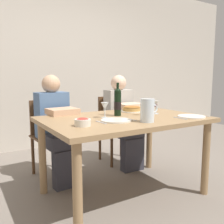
{
  "coord_description": "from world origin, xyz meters",
  "views": [
    {
      "loc": [
        -1.31,
        -1.91,
        1.14
      ],
      "look_at": [
        -0.09,
        0.07,
        0.81
      ],
      "focal_mm": 39.86,
      "sensor_mm": 36.0,
      "label": 1
    }
  ],
  "objects_px": {
    "chair_right": "(114,124)",
    "chair_left": "(49,132)",
    "diner_left": "(57,126)",
    "wine_glass_centre": "(156,105)",
    "diner_right": "(123,118)",
    "wine_glass_right_diner": "(145,105)",
    "salad_bowl": "(83,122)",
    "wine_glass_left_diner": "(105,107)",
    "dinner_plate_left_setting": "(191,116)",
    "dinner_plate_right_setting": "(116,120)",
    "wine_bottle": "(118,102)",
    "baked_tart": "(132,109)",
    "dining_table": "(124,127)",
    "water_pitcher": "(147,112)"
  },
  "relations": [
    {
      "from": "chair_right",
      "to": "chair_left",
      "type": "bearing_deg",
      "value": 4.52
    },
    {
      "from": "diner_left",
      "to": "chair_left",
      "type": "bearing_deg",
      "value": -90.7
    },
    {
      "from": "wine_glass_centre",
      "to": "diner_right",
      "type": "relative_size",
      "value": 0.12
    },
    {
      "from": "wine_glass_right_diner",
      "to": "diner_left",
      "type": "height_order",
      "value": "diner_left"
    },
    {
      "from": "salad_bowl",
      "to": "wine_glass_left_diner",
      "type": "xyz_separation_m",
      "value": [
        0.34,
        0.24,
        0.07
      ]
    },
    {
      "from": "wine_glass_right_diner",
      "to": "chair_left",
      "type": "bearing_deg",
      "value": 127.88
    },
    {
      "from": "dinner_plate_left_setting",
      "to": "dinner_plate_right_setting",
      "type": "distance_m",
      "value": 0.75
    },
    {
      "from": "wine_bottle",
      "to": "diner_left",
      "type": "distance_m",
      "value": 0.75
    },
    {
      "from": "wine_glass_centre",
      "to": "chair_left",
      "type": "relative_size",
      "value": 0.16
    },
    {
      "from": "dinner_plate_right_setting",
      "to": "chair_right",
      "type": "xyz_separation_m",
      "value": [
        0.63,
        1.04,
        -0.27
      ]
    },
    {
      "from": "wine_bottle",
      "to": "baked_tart",
      "type": "height_order",
      "value": "wine_bottle"
    },
    {
      "from": "wine_bottle",
      "to": "chair_left",
      "type": "height_order",
      "value": "wine_bottle"
    },
    {
      "from": "chair_right",
      "to": "dinner_plate_left_setting",
      "type": "bearing_deg",
      "value": 97.3
    },
    {
      "from": "wine_bottle",
      "to": "chair_left",
      "type": "distance_m",
      "value": 0.98
    },
    {
      "from": "chair_left",
      "to": "chair_right",
      "type": "bearing_deg",
      "value": 177.63
    },
    {
      "from": "salad_bowl",
      "to": "wine_glass_centre",
      "type": "relative_size",
      "value": 0.95
    },
    {
      "from": "chair_right",
      "to": "wine_glass_centre",
      "type": "bearing_deg",
      "value": 89.36
    },
    {
      "from": "wine_glass_right_diner",
      "to": "dinner_plate_right_setting",
      "type": "relative_size",
      "value": 0.55
    },
    {
      "from": "wine_glass_centre",
      "to": "diner_left",
      "type": "xyz_separation_m",
      "value": [
        -0.84,
        0.64,
        -0.24
      ]
    },
    {
      "from": "dining_table",
      "to": "dinner_plate_left_setting",
      "type": "relative_size",
      "value": 5.88
    },
    {
      "from": "wine_glass_left_diner",
      "to": "dinner_plate_left_setting",
      "type": "relative_size",
      "value": 0.57
    },
    {
      "from": "salad_bowl",
      "to": "wine_glass_right_diner",
      "type": "xyz_separation_m",
      "value": [
        0.75,
        0.16,
        0.07
      ]
    },
    {
      "from": "dinner_plate_right_setting",
      "to": "diner_left",
      "type": "bearing_deg",
      "value": 109.19
    },
    {
      "from": "wine_bottle",
      "to": "diner_left",
      "type": "height_order",
      "value": "diner_left"
    },
    {
      "from": "baked_tart",
      "to": "wine_glass_left_diner",
      "type": "relative_size",
      "value": 1.79
    },
    {
      "from": "water_pitcher",
      "to": "dinner_plate_left_setting",
      "type": "relative_size",
      "value": 0.78
    },
    {
      "from": "baked_tart",
      "to": "chair_right",
      "type": "distance_m",
      "value": 0.72
    },
    {
      "from": "dining_table",
      "to": "chair_left",
      "type": "distance_m",
      "value": 1.01
    },
    {
      "from": "wine_glass_centre",
      "to": "dining_table",
      "type": "bearing_deg",
      "value": -178.17
    },
    {
      "from": "dining_table",
      "to": "diner_right",
      "type": "distance_m",
      "value": 0.81
    },
    {
      "from": "wine_glass_right_diner",
      "to": "dinner_plate_left_setting",
      "type": "height_order",
      "value": "wine_glass_right_diner"
    },
    {
      "from": "baked_tart",
      "to": "wine_glass_centre",
      "type": "xyz_separation_m",
      "value": [
        0.11,
        -0.26,
        0.07
      ]
    },
    {
      "from": "wine_glass_right_diner",
      "to": "chair_left",
      "type": "height_order",
      "value": "wine_glass_right_diner"
    },
    {
      "from": "water_pitcher",
      "to": "dinner_plate_left_setting",
      "type": "height_order",
      "value": "water_pitcher"
    },
    {
      "from": "diner_left",
      "to": "chair_right",
      "type": "height_order",
      "value": "diner_left"
    },
    {
      "from": "chair_left",
      "to": "baked_tart",
      "type": "bearing_deg",
      "value": 136.41
    },
    {
      "from": "wine_glass_left_diner",
      "to": "diner_right",
      "type": "bearing_deg",
      "value": 44.62
    },
    {
      "from": "wine_bottle",
      "to": "diner_left",
      "type": "bearing_deg",
      "value": 129.67
    },
    {
      "from": "chair_left",
      "to": "diner_right",
      "type": "height_order",
      "value": "diner_right"
    },
    {
      "from": "dining_table",
      "to": "water_pitcher",
      "type": "relative_size",
      "value": 7.57
    },
    {
      "from": "wine_bottle",
      "to": "diner_left",
      "type": "relative_size",
      "value": 0.28
    },
    {
      "from": "water_pitcher",
      "to": "chair_right",
      "type": "xyz_separation_m",
      "value": [
        0.42,
        1.21,
        -0.35
      ]
    },
    {
      "from": "baked_tart",
      "to": "wine_glass_centre",
      "type": "height_order",
      "value": "wine_glass_centre"
    },
    {
      "from": "wine_bottle",
      "to": "wine_glass_centre",
      "type": "distance_m",
      "value": 0.41
    },
    {
      "from": "chair_left",
      "to": "diner_left",
      "type": "relative_size",
      "value": 0.75
    },
    {
      "from": "wine_glass_right_diner",
      "to": "diner_right",
      "type": "distance_m",
      "value": 0.76
    },
    {
      "from": "baked_tart",
      "to": "wine_glass_right_diner",
      "type": "distance_m",
      "value": 0.3
    },
    {
      "from": "chair_right",
      "to": "baked_tart",
      "type": "bearing_deg",
      "value": 78.3
    },
    {
      "from": "wine_bottle",
      "to": "dinner_plate_left_setting",
      "type": "distance_m",
      "value": 0.71
    },
    {
      "from": "dinner_plate_right_setting",
      "to": "diner_right",
      "type": "distance_m",
      "value": 1.02
    }
  ]
}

